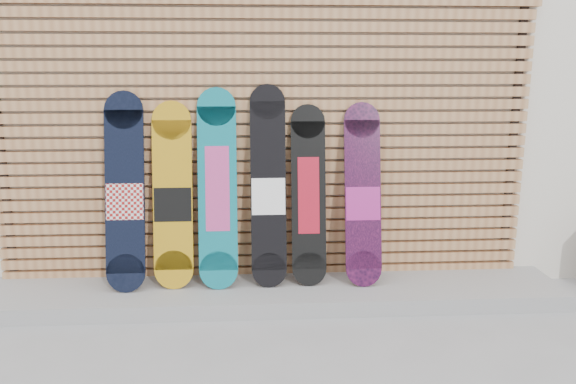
# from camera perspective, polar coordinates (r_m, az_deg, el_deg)

# --- Properties ---
(ground) EXTENTS (80.00, 80.00, 0.00)m
(ground) POSITION_cam_1_polar(r_m,az_deg,el_deg) (3.85, 0.18, -14.92)
(ground) COLOR gray
(ground) RESTS_ON ground
(building) EXTENTS (12.00, 5.00, 3.60)m
(building) POSITION_cam_1_polar(r_m,az_deg,el_deg) (6.95, 2.60, 12.69)
(building) COLOR beige
(building) RESTS_ON ground
(concrete_step) EXTENTS (4.60, 0.70, 0.12)m
(concrete_step) POSITION_cam_1_polar(r_m,az_deg,el_deg) (4.44, -2.33, -10.23)
(concrete_step) COLOR gray
(concrete_step) RESTS_ON ground
(slat_wall) EXTENTS (4.26, 0.08, 2.29)m
(slat_wall) POSITION_cam_1_polar(r_m,az_deg,el_deg) (4.42, -2.53, 5.12)
(slat_wall) COLOR #A77045
(slat_wall) RESTS_ON ground
(snowboard_0) EXTENTS (0.29, 0.35, 1.49)m
(snowboard_0) POSITION_cam_1_polar(r_m,az_deg,el_deg) (4.40, -16.24, -0.11)
(snowboard_0) COLOR black
(snowboard_0) RESTS_ON concrete_step
(snowboard_1) EXTENTS (0.30, 0.30, 1.42)m
(snowboard_1) POSITION_cam_1_polar(r_m,az_deg,el_deg) (4.36, -11.63, -0.46)
(snowboard_1) COLOR #BB8814
(snowboard_1) RESTS_ON concrete_step
(snowboard_2) EXTENTS (0.30, 0.32, 1.52)m
(snowboard_2) POSITION_cam_1_polar(r_m,az_deg,el_deg) (4.30, -7.17, 0.34)
(snowboard_2) COLOR #0C6E7C
(snowboard_2) RESTS_ON concrete_step
(snowboard_3) EXTENTS (0.27, 0.31, 1.54)m
(snowboard_3) POSITION_cam_1_polar(r_m,az_deg,el_deg) (4.30, -2.01, 0.43)
(snowboard_3) COLOR black
(snowboard_3) RESTS_ON concrete_step
(snowboard_4) EXTENTS (0.27, 0.30, 1.39)m
(snowboard_4) POSITION_cam_1_polar(r_m,az_deg,el_deg) (4.34, 2.10, -0.35)
(snowboard_4) COLOR black
(snowboard_4) RESTS_ON concrete_step
(snowboard_5) EXTENTS (0.28, 0.34, 1.40)m
(snowboard_5) POSITION_cam_1_polar(r_m,az_deg,el_deg) (4.38, 7.60, -0.37)
(snowboard_5) COLOR black
(snowboard_5) RESTS_ON concrete_step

